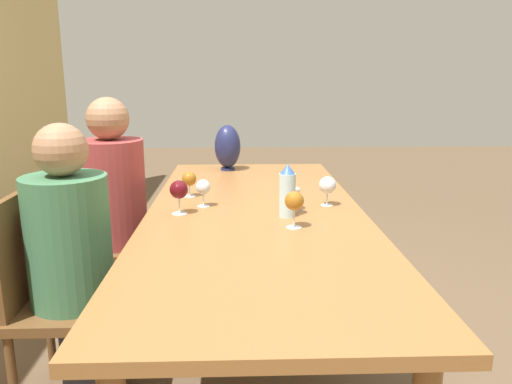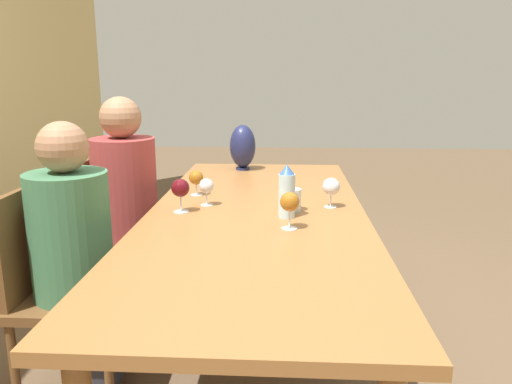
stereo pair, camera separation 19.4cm
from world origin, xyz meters
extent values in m
plane|color=brown|center=(0.00, 0.00, 0.00)|extent=(14.00, 14.00, 0.00)
cube|color=#936033|center=(0.00, 0.00, 0.72)|extent=(2.36, 0.97, 0.04)
cylinder|color=#936033|center=(1.08, -0.38, 0.35)|extent=(0.07, 0.07, 0.70)
cylinder|color=#936033|center=(1.08, 0.38, 0.35)|extent=(0.07, 0.07, 0.70)
cylinder|color=#ADCCD6|center=(-0.08, -0.13, 0.83)|extent=(0.07, 0.07, 0.19)
cone|color=#33599E|center=(-0.08, -0.13, 0.95)|extent=(0.06, 0.06, 0.04)
cylinder|color=silver|center=(0.02, -0.16, 0.79)|extent=(0.08, 0.08, 0.10)
cylinder|color=#1E234C|center=(0.98, 0.14, 0.75)|extent=(0.09, 0.09, 0.01)
ellipsoid|color=#1E234C|center=(0.98, 0.14, 0.89)|extent=(0.16, 0.16, 0.27)
cylinder|color=silver|center=(0.29, 0.32, 0.74)|extent=(0.06, 0.06, 0.00)
cylinder|color=silver|center=(0.29, 0.32, 0.77)|extent=(0.01, 0.01, 0.06)
sphere|color=#995B19|center=(0.29, 0.32, 0.83)|extent=(0.07, 0.07, 0.07)
cylinder|color=silver|center=(0.09, -0.34, 0.74)|extent=(0.06, 0.06, 0.00)
cylinder|color=silver|center=(0.09, -0.34, 0.77)|extent=(0.01, 0.01, 0.06)
sphere|color=silver|center=(0.09, -0.34, 0.84)|extent=(0.08, 0.08, 0.08)
cylinder|color=silver|center=(-0.03, 0.33, 0.74)|extent=(0.07, 0.07, 0.00)
cylinder|color=silver|center=(-0.03, 0.33, 0.78)|extent=(0.01, 0.01, 0.07)
sphere|color=#510C14|center=(-0.03, 0.33, 0.85)|extent=(0.08, 0.08, 0.08)
cylinder|color=silver|center=(-0.24, -0.14, 0.74)|extent=(0.06, 0.06, 0.00)
cylinder|color=silver|center=(-0.24, -0.14, 0.78)|extent=(0.01, 0.01, 0.08)
sphere|color=#995B19|center=(-0.24, -0.14, 0.85)|extent=(0.08, 0.08, 0.08)
cylinder|color=silver|center=(0.10, 0.24, 0.74)|extent=(0.06, 0.06, 0.00)
cylinder|color=silver|center=(0.10, 0.24, 0.77)|extent=(0.01, 0.01, 0.06)
sphere|color=silver|center=(0.10, 0.24, 0.83)|extent=(0.07, 0.07, 0.07)
cube|color=brown|center=(-0.25, 0.74, 0.42)|extent=(0.44, 0.44, 0.04)
cube|color=brown|center=(-0.25, 0.94, 0.66)|extent=(0.40, 0.03, 0.45)
cylinder|color=brown|center=(-0.44, 0.55, 0.20)|extent=(0.04, 0.04, 0.40)
cylinder|color=brown|center=(-0.06, 0.55, 0.20)|extent=(0.04, 0.04, 0.40)
cylinder|color=brown|center=(-0.44, 0.93, 0.20)|extent=(0.04, 0.04, 0.40)
cylinder|color=brown|center=(-0.06, 0.93, 0.20)|extent=(0.04, 0.04, 0.40)
cube|color=brown|center=(0.46, 0.74, 0.42)|extent=(0.44, 0.44, 0.04)
cube|color=brown|center=(0.46, 0.94, 0.66)|extent=(0.40, 0.03, 0.45)
cylinder|color=brown|center=(0.27, 0.55, 0.20)|extent=(0.04, 0.04, 0.40)
cylinder|color=brown|center=(0.65, 0.55, 0.20)|extent=(0.04, 0.04, 0.40)
cylinder|color=brown|center=(0.27, 0.93, 0.20)|extent=(0.04, 0.04, 0.40)
cylinder|color=brown|center=(0.65, 0.93, 0.20)|extent=(0.04, 0.04, 0.40)
cube|color=#2D2D38|center=(-0.25, 0.69, 0.22)|extent=(0.24, 0.18, 0.44)
cylinder|color=#3D704C|center=(-0.25, 0.74, 0.70)|extent=(0.33, 0.33, 0.52)
sphere|color=#9E7051|center=(-0.25, 0.74, 1.06)|extent=(0.20, 0.20, 0.20)
cube|color=#2D2D38|center=(0.46, 0.68, 0.22)|extent=(0.26, 0.19, 0.44)
cylinder|color=#993838|center=(0.46, 0.74, 0.72)|extent=(0.35, 0.35, 0.56)
sphere|color=#9E7051|center=(0.46, 0.74, 1.12)|extent=(0.22, 0.22, 0.22)
camera|label=1|loc=(-2.14, 0.07, 1.35)|focal=35.00mm
camera|label=2|loc=(-2.14, -0.12, 1.35)|focal=35.00mm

